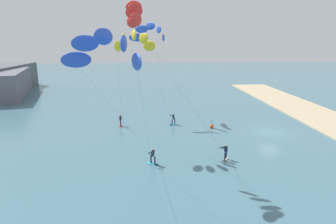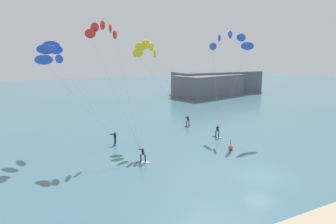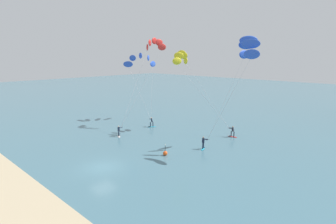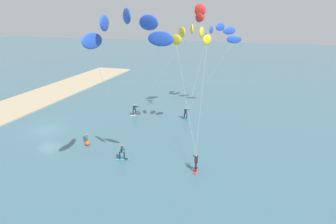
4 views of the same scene
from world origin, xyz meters
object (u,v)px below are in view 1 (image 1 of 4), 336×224
at_px(kitesurfer_far_out, 133,46).
at_px(kitesurfer_downwind, 151,35).
at_px(kitesurfer_nearshore, 107,55).
at_px(marker_buoy, 212,126).
at_px(kitesurfer_mid_water, 140,23).

distance_m(kitesurfer_far_out, kitesurfer_downwind, 11.91).
distance_m(kitesurfer_nearshore, marker_buoy, 23.35).
bearing_deg(kitesurfer_downwind, kitesurfer_far_out, 169.68).
bearing_deg(kitesurfer_far_out, kitesurfer_mid_water, -171.43).
xyz_separation_m(kitesurfer_nearshore, kitesurfer_downwind, (23.22, -3.35, 1.67)).
xyz_separation_m(kitesurfer_downwind, marker_buoy, (-5.81, -8.08, -12.23)).
bearing_deg(kitesurfer_downwind, kitesurfer_mid_water, 176.09).
xyz_separation_m(kitesurfer_nearshore, kitesurfer_far_out, (11.57, -1.24, 0.33)).
xyz_separation_m(kitesurfer_mid_water, kitesurfer_downwind, (17.68, -1.21, -0.67)).
bearing_deg(kitesurfer_mid_water, kitesurfer_downwind, -3.91).
relative_size(kitesurfer_downwind, marker_buoy, 10.38).
bearing_deg(kitesurfer_nearshore, marker_buoy, -33.30).
bearing_deg(kitesurfer_far_out, kitesurfer_downwind, -10.32).
xyz_separation_m(kitesurfer_far_out, kitesurfer_downwind, (11.64, -2.12, 1.34)).
bearing_deg(kitesurfer_nearshore, kitesurfer_downwind, -8.22).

